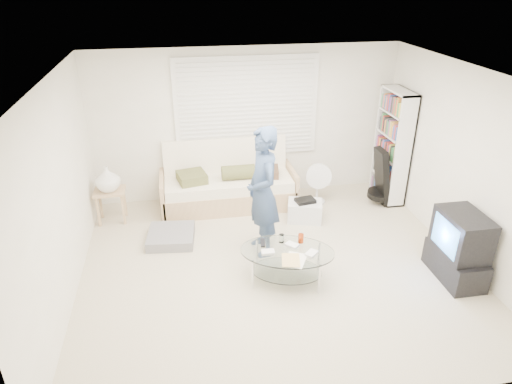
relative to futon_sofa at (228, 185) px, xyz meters
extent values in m
plane|color=#B5A98D|center=(0.38, -1.88, -0.35)|extent=(5.00, 5.00, 0.00)
cube|color=silver|center=(0.38, 0.37, 0.90)|extent=(5.00, 0.02, 2.50)
cube|color=silver|center=(0.38, -4.13, 0.90)|extent=(5.00, 0.02, 2.50)
cube|color=silver|center=(-2.12, -1.88, 0.90)|extent=(0.02, 4.50, 2.50)
cube|color=silver|center=(2.88, -1.88, 0.90)|extent=(0.02, 4.50, 2.50)
cube|color=white|center=(0.38, -1.88, 2.15)|extent=(5.00, 4.50, 0.02)
cube|color=white|center=(0.38, 0.34, 1.20)|extent=(2.32, 0.06, 1.62)
cube|color=black|center=(0.38, 0.33, 1.20)|extent=(2.20, 0.01, 1.50)
cube|color=silver|center=(0.38, 0.30, 1.20)|extent=(2.16, 0.04, 1.50)
cube|color=silver|center=(0.38, 0.32, 1.20)|extent=(2.32, 0.08, 1.62)
cube|color=#A77F5E|center=(0.00, -0.05, -0.18)|extent=(2.12, 0.85, 0.34)
cube|color=#F4EACC|center=(0.00, -0.07, 0.07)|extent=(2.03, 0.78, 0.17)
cube|color=#F4EACC|center=(0.00, 0.29, 0.39)|extent=(2.03, 0.23, 0.65)
cube|color=#A77F5E|center=(-1.06, -0.05, -0.05)|extent=(0.06, 0.85, 0.59)
cube|color=#A77F5E|center=(1.06, -0.05, -0.05)|extent=(0.06, 0.85, 0.59)
cube|color=brown|center=(-0.58, -0.10, 0.23)|extent=(0.50, 0.50, 0.15)
cylinder|color=brown|center=(0.16, -0.13, 0.27)|extent=(0.53, 0.23, 0.23)
cube|color=#463523|center=(0.63, -0.07, 0.22)|extent=(0.44, 0.44, 0.13)
cube|color=slate|center=(-0.96, -0.99, -0.28)|extent=(0.72, 0.72, 0.15)
cube|color=#A77F5E|center=(-1.84, -0.23, 0.16)|extent=(0.46, 0.37, 0.04)
cube|color=#A77F5E|center=(-2.03, -0.37, -0.10)|extent=(0.04, 0.04, 0.50)
cube|color=#A77F5E|center=(-1.66, -0.37, -0.10)|extent=(0.04, 0.04, 0.50)
cube|color=#A77F5E|center=(-2.03, -0.09, -0.10)|extent=(0.04, 0.04, 0.50)
cube|color=#A77F5E|center=(-1.66, -0.09, -0.10)|extent=(0.04, 0.04, 0.50)
imported|color=white|center=(-1.84, -0.23, 0.37)|extent=(0.37, 0.37, 0.39)
cube|color=white|center=(2.71, -0.22, 0.58)|extent=(0.29, 0.78, 1.86)
cube|color=black|center=(2.48, -0.44, 0.15)|extent=(0.26, 0.34, 0.96)
cylinder|color=black|center=(2.45, -0.44, -0.17)|extent=(0.34, 0.35, 0.14)
cylinder|color=white|center=(1.46, -0.20, -0.33)|extent=(0.29, 0.29, 0.03)
cylinder|color=white|center=(1.46, -0.20, -0.15)|extent=(0.04, 0.04, 0.36)
cylinder|color=white|center=(1.46, -0.20, 0.15)|extent=(0.44, 0.21, 0.43)
cylinder|color=white|center=(1.46, -0.20, 0.15)|extent=(0.12, 0.09, 0.11)
cube|color=white|center=(1.11, -0.74, -0.19)|extent=(0.60, 0.49, 0.31)
cube|color=black|center=(1.11, -0.74, -0.01)|extent=(0.32, 0.25, 0.05)
cube|color=black|center=(2.58, -2.50, -0.17)|extent=(0.45, 0.83, 0.37)
cube|color=black|center=(2.58, -2.50, 0.29)|extent=(0.47, 0.70, 0.53)
cube|color=#55AAF4|center=(2.36, -2.50, 0.29)|extent=(0.03, 0.53, 0.41)
ellipsoid|color=silver|center=(0.46, -2.18, 0.07)|extent=(1.33, 1.05, 0.02)
ellipsoid|color=silver|center=(0.46, -2.18, -0.22)|extent=(1.01, 0.80, 0.01)
cylinder|color=silver|center=(0.01, -2.28, -0.15)|extent=(0.03, 0.03, 0.40)
cylinder|color=silver|center=(0.78, -2.52, -0.15)|extent=(0.03, 0.03, 0.40)
cylinder|color=silver|center=(0.15, -1.84, -0.15)|extent=(0.03, 0.03, 0.40)
cylinder|color=silver|center=(0.92, -2.07, -0.15)|extent=(0.03, 0.03, 0.40)
cube|color=white|center=(0.22, -2.19, 0.10)|extent=(0.16, 0.11, 0.04)
cube|color=white|center=(0.54, -2.09, 0.10)|extent=(0.19, 0.19, 0.04)
cube|color=white|center=(0.73, -2.31, 0.10)|extent=(0.19, 0.19, 0.04)
cylinder|color=silver|center=(0.44, -1.97, 0.14)|extent=(0.07, 0.07, 0.11)
cylinder|color=#C14015|center=(0.68, -2.02, 0.14)|extent=(0.07, 0.07, 0.12)
cube|color=black|center=(0.20, -1.96, 0.09)|extent=(0.08, 0.19, 0.02)
cube|color=white|center=(0.51, -2.39, 0.09)|extent=(0.36, 0.39, 0.01)
cube|color=tan|center=(0.45, -2.40, 0.09)|extent=(0.27, 0.32, 0.01)
imported|color=navy|center=(0.29, -1.47, 0.55)|extent=(0.51, 0.71, 1.80)
camera|label=1|loc=(-0.76, -6.74, 3.21)|focal=32.00mm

